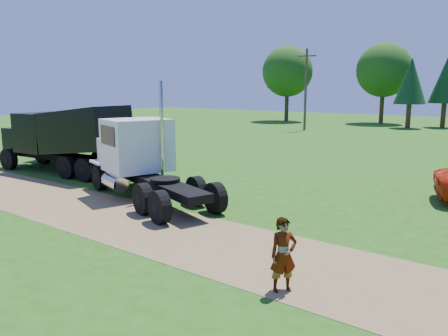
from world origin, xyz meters
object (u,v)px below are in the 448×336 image
Objects in this scene: white_semi_tractor at (138,157)px; navy_truck at (84,136)px; spectator_a at (283,255)px; black_dump_truck at (65,135)px.

white_semi_tractor is 1.11× the size of navy_truck.
spectator_a is at bearing -5.69° from white_semi_tractor.
navy_truck is at bearing 104.51° from spectator_a.
spectator_a is (19.44, -8.59, -0.76)m from navy_truck.
navy_truck is 21.27m from spectator_a.
spectator_a is at bearing -23.51° from black_dump_truck.
white_semi_tractor is 0.94× the size of black_dump_truck.
white_semi_tractor is at bearing 103.79° from spectator_a.
navy_truck is at bearing 124.25° from black_dump_truck.
navy_truck is 4.24× the size of spectator_a.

